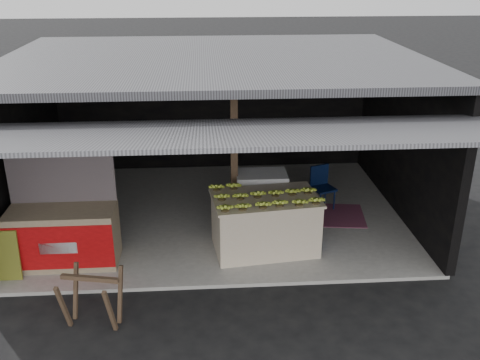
{
  "coord_description": "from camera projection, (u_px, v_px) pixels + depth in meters",
  "views": [
    {
      "loc": [
        -0.2,
        -6.76,
        4.56
      ],
      "look_at": [
        0.38,
        1.56,
        1.1
      ],
      "focal_mm": 40.0,
      "sensor_mm": 36.0,
      "label": 1
    }
  ],
  "objects": [
    {
      "name": "concrete_slab",
      "position": [
        217.0,
        213.0,
        10.28
      ],
      "size": [
        7.0,
        5.0,
        0.06
      ],
      "primitive_type": "cube",
      "color": "gray",
      "rests_on": "ground"
    },
    {
      "name": "green_signboard",
      "position": [
        1.0,
        256.0,
        7.96
      ],
      "size": [
        0.53,
        0.1,
        0.8
      ],
      "primitive_type": "cube",
      "rotation": [
        -0.08,
        0.0,
        0.0
      ],
      "color": "black",
      "rests_on": "concrete_slab"
    },
    {
      "name": "plastic_chair",
      "position": [
        321.0,
        183.0,
        10.3
      ],
      "size": [
        0.51,
        0.51,
        0.83
      ],
      "rotation": [
        0.0,
        0.0,
        0.35
      ],
      "color": "#0A173B",
      "rests_on": "concrete_slab"
    },
    {
      "name": "ground",
      "position": [
        222.0,
        288.0,
        7.98
      ],
      "size": [
        80.0,
        80.0,
        0.0
      ],
      "primitive_type": "plane",
      "color": "black",
      "rests_on": "ground"
    },
    {
      "name": "picture_frames",
      "position": [
        205.0,
        88.0,
        11.74
      ],
      "size": [
        1.62,
        0.04,
        0.46
      ],
      "color": "black",
      "rests_on": "shophouse"
    },
    {
      "name": "shophouse",
      "position": [
        215.0,
        104.0,
        9.77
      ],
      "size": [
        7.4,
        7.29,
        3.02
      ],
      "color": "black",
      "rests_on": "ground"
    },
    {
      "name": "banana_table",
      "position": [
        265.0,
        223.0,
        8.78
      ],
      "size": [
        1.82,
        1.25,
        0.94
      ],
      "rotation": [
        0.0,
        0.0,
        0.12
      ],
      "color": "beige",
      "rests_on": "concrete_slab"
    },
    {
      "name": "magenta_rug",
      "position": [
        324.0,
        215.0,
        10.13
      ],
      "size": [
        1.62,
        1.19,
        0.01
      ],
      "primitive_type": "cube",
      "rotation": [
        0.0,
        0.0,
        -0.13
      ],
      "color": "maroon",
      "rests_on": "concrete_slab"
    },
    {
      "name": "water_barrel",
      "position": [
        309.0,
        230.0,
        9.05
      ],
      "size": [
        0.33,
        0.33,
        0.49
      ],
      "primitive_type": "cylinder",
      "color": "#0D2295",
      "rests_on": "concrete_slab"
    },
    {
      "name": "sawhorse",
      "position": [
        92.0,
        295.0,
        7.0
      ],
      "size": [
        0.8,
        0.79,
        0.76
      ],
      "rotation": [
        0.0,
        0.0,
        -0.21
      ],
      "color": "brown",
      "rests_on": "ground"
    },
    {
      "name": "banana_pile",
      "position": [
        266.0,
        192.0,
        8.57
      ],
      "size": [
        1.68,
        1.13,
        0.19
      ],
      "primitive_type": null,
      "rotation": [
        0.0,
        0.0,
        0.12
      ],
      "color": "gold",
      "rests_on": "banana_table"
    },
    {
      "name": "neighbor_stall",
      "position": [
        64.0,
        234.0,
        8.38
      ],
      "size": [
        1.65,
        0.75,
        1.7
      ],
      "rotation": [
        0.0,
        0.0,
        0.0
      ],
      "color": "#998466",
      "rests_on": "concrete_slab"
    },
    {
      "name": "white_crate",
      "position": [
        261.0,
        199.0,
        9.62
      ],
      "size": [
        0.89,
        0.61,
        0.99
      ],
      "rotation": [
        0.0,
        0.0,
        0.0
      ],
      "color": "white",
      "rests_on": "concrete_slab"
    }
  ]
}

